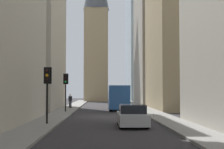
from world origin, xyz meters
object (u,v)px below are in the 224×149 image
(sedan_silver, at_px, (132,116))
(pedestrian, at_px, (70,100))
(traffic_light_foreground, at_px, (47,82))
(delivery_truck, at_px, (118,98))
(traffic_light_midblock, at_px, (66,84))
(discarded_bottle, at_px, (154,116))

(sedan_silver, distance_m, pedestrian, 21.46)
(traffic_light_foreground, bearing_deg, sedan_silver, -97.91)
(sedan_silver, xyz_separation_m, traffic_light_foreground, (0.77, 5.54, 2.20))
(delivery_truck, relative_size, traffic_light_foreground, 1.74)
(delivery_truck, distance_m, traffic_light_midblock, 7.39)
(delivery_truck, xyz_separation_m, pedestrian, (3.00, 5.85, -0.40))
(traffic_light_foreground, xyz_separation_m, discarded_bottle, (5.28, -7.84, -2.61))
(traffic_light_foreground, relative_size, traffic_light_midblock, 0.95)
(sedan_silver, bearing_deg, traffic_light_midblock, 23.27)
(sedan_silver, relative_size, discarded_bottle, 15.93)
(traffic_light_foreground, relative_size, pedestrian, 2.19)
(discarded_bottle, bearing_deg, sedan_silver, 159.15)
(pedestrian, relative_size, discarded_bottle, 6.28)
(delivery_truck, xyz_separation_m, sedan_silver, (-17.64, 0.00, -0.80))
(delivery_truck, distance_m, pedestrian, 6.59)
(delivery_truck, relative_size, sedan_silver, 1.50)
(traffic_light_midblock, bearing_deg, sedan_silver, -156.73)
(delivery_truck, relative_size, pedestrian, 3.81)
(sedan_silver, xyz_separation_m, pedestrian, (20.64, 5.85, 0.40))
(sedan_silver, bearing_deg, delivery_truck, -0.00)
(pedestrian, bearing_deg, delivery_truck, -117.17)
(sedan_silver, bearing_deg, traffic_light_foreground, 82.09)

